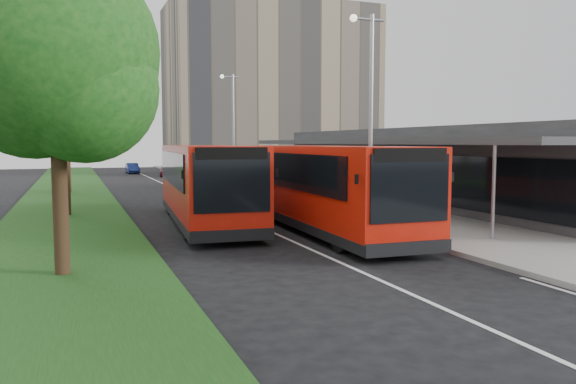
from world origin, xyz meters
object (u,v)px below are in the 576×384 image
object	(u,v)px
tree_mid	(63,93)
car_far	(132,168)
lamp_post_far	(232,122)
bus_main	(329,189)
bollard	(271,182)
car_near	(167,171)
tree_near	(55,67)
lamp_post_near	(369,105)
litter_bin	(327,193)
bus_second	(206,184)
tree_far	(65,107)

from	to	relation	value
tree_mid	car_far	size ratio (longest dim) A/B	2.47
lamp_post_far	bus_main	size ratio (longest dim) A/B	0.72
bollard	car_near	size ratio (longest dim) A/B	0.28
bus_main	lamp_post_far	bearing A→B (deg)	86.14
tree_near	lamp_post_near	xyz separation A→B (m)	(11.13, 4.95, -0.30)
bollard	car_near	distance (m)	20.05
lamp_post_far	litter_bin	distance (m)	12.94
tree_near	bus_main	bearing A→B (deg)	23.02
litter_bin	car_near	distance (m)	27.76
car_far	bollard	bearing A→B (deg)	-78.18
lamp_post_far	car_far	distance (m)	23.18
tree_mid	car_near	xyz separation A→B (m)	(8.81, 28.28, -4.79)
litter_bin	tree_near	bearing A→B (deg)	-135.48
lamp_post_near	bus_second	bearing A→B (deg)	156.80
tree_near	lamp_post_far	distance (m)	27.32
litter_bin	tree_far	bearing A→B (deg)	139.53
lamp_post_far	car_near	xyz separation A→B (m)	(-2.32, 15.34, -4.13)
bollard	car_far	bearing A→B (deg)	103.33
tree_mid	litter_bin	size ratio (longest dim) A/B	10.03
tree_near	tree_mid	world-z (taller)	tree_mid
litter_bin	car_near	world-z (taller)	car_near
tree_far	car_far	bearing A→B (deg)	74.99
tree_far	car_near	size ratio (longest dim) A/B	2.50
tree_far	bollard	distance (m)	13.89
lamp_post_far	bollard	bearing A→B (deg)	-72.08
lamp_post_far	car_far	world-z (taller)	lamp_post_far
lamp_post_far	bus_second	bearing A→B (deg)	-108.61
lamp_post_near	lamp_post_far	size ratio (longest dim) A/B	1.00
bollard	car_far	size ratio (longest dim) A/B	0.29
bus_second	lamp_post_near	bearing A→B (deg)	-18.73
bollard	lamp_post_far	bearing A→B (deg)	107.92
car_far	litter_bin	bearing A→B (deg)	-80.26
tree_near	car_near	xyz separation A→B (m)	(8.81, 40.28, -4.43)
car_near	car_far	world-z (taller)	car_near
lamp_post_near	lamp_post_far	bearing A→B (deg)	90.00
lamp_post_near	car_far	world-z (taller)	lamp_post_near
bus_main	litter_bin	xyz separation A→B (m)	(4.18, 9.07, -1.04)
bus_main	tree_near	bearing A→B (deg)	-154.80
car_far	tree_near	bearing A→B (deg)	-99.03
tree_mid	litter_bin	distance (m)	13.95
litter_bin	car_near	size ratio (longest dim) A/B	0.24
bus_second	car_far	xyz separation A→B (m)	(0.99, 39.75, -1.05)
bus_second	bollard	size ratio (longest dim) A/B	11.59
tree_near	tree_mid	size ratio (longest dim) A/B	0.93
tree_far	bollard	bearing A→B (deg)	-15.25
lamp_post_far	car_near	size ratio (longest dim) A/B	2.34
lamp_post_far	tree_near	bearing A→B (deg)	-114.04
lamp_post_near	bus_second	xyz separation A→B (m)	(-5.89, 2.52, -3.11)
tree_mid	bus_main	size ratio (longest dim) A/B	0.75
bollard	lamp_post_near	bearing A→B (deg)	-95.16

